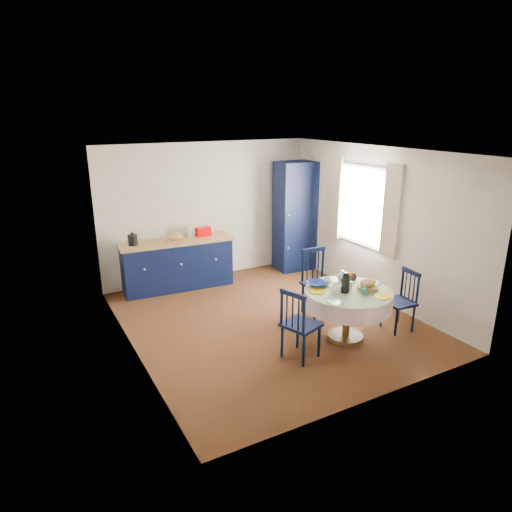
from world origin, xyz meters
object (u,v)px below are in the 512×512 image
(mug_d, at_px, (327,282))
(dining_table, at_px, (348,299))
(chair_left, at_px, (299,324))
(mug_b, at_px, (364,290))
(chair_right, at_px, (401,300))
(pantry_cabinet, at_px, (295,216))
(chair_far, at_px, (318,282))
(mug_c, at_px, (352,278))
(cobalt_bowl, at_px, (317,284))
(kitchen_counter, at_px, (177,263))
(mug_a, at_px, (336,290))

(mug_d, bearing_deg, dining_table, -65.96)
(chair_left, relative_size, mug_d, 8.49)
(mug_b, relative_size, mug_d, 0.96)
(chair_right, bearing_deg, dining_table, -93.44)
(pantry_cabinet, height_order, chair_far, pantry_cabinet)
(dining_table, bearing_deg, chair_far, 81.33)
(pantry_cabinet, distance_m, mug_c, 2.69)
(pantry_cabinet, bearing_deg, dining_table, -105.93)
(chair_far, xyz_separation_m, cobalt_bowl, (-0.41, -0.53, 0.23))
(pantry_cabinet, xyz_separation_m, mug_d, (-1.13, -2.54, -0.29))
(chair_right, height_order, mug_d, chair_right)
(kitchen_counter, relative_size, mug_b, 18.55)
(kitchen_counter, bearing_deg, dining_table, -60.79)
(chair_far, distance_m, mug_b, 1.09)
(chair_right, bearing_deg, chair_far, -138.51)
(mug_a, distance_m, mug_b, 0.37)
(dining_table, relative_size, chair_far, 1.16)
(mug_a, xyz_separation_m, mug_b, (0.32, -0.19, -0.00))
(dining_table, relative_size, mug_c, 9.90)
(mug_b, distance_m, mug_c, 0.50)
(dining_table, distance_m, chair_left, 0.89)
(mug_c, bearing_deg, dining_table, -136.55)
(kitchen_counter, bearing_deg, mug_a, -64.32)
(pantry_cabinet, distance_m, dining_table, 3.05)
(mug_a, bearing_deg, kitchen_counter, 111.80)
(mug_d, bearing_deg, mug_c, -4.81)
(mug_b, xyz_separation_m, mug_c, (0.19, 0.46, -0.00))
(dining_table, bearing_deg, mug_d, 114.04)
(chair_far, distance_m, mug_d, 0.67)
(pantry_cabinet, height_order, mug_c, pantry_cabinet)
(chair_left, distance_m, cobalt_bowl, 0.80)
(chair_right, bearing_deg, mug_a, -91.70)
(kitchen_counter, bearing_deg, cobalt_bowl, -63.04)
(kitchen_counter, xyz_separation_m, mug_c, (1.68, -2.69, 0.31))
(chair_right, relative_size, mug_b, 8.20)
(chair_far, bearing_deg, mug_d, -114.20)
(chair_left, xyz_separation_m, mug_b, (0.98, -0.06, 0.28))
(mug_d, xyz_separation_m, cobalt_bowl, (-0.15, 0.03, -0.02))
(mug_a, bearing_deg, cobalt_bowl, 101.02)
(dining_table, height_order, mug_d, dining_table)
(pantry_cabinet, relative_size, chair_left, 2.23)
(chair_right, bearing_deg, chair_left, -84.65)
(chair_left, height_order, mug_b, chair_left)
(pantry_cabinet, xyz_separation_m, mug_b, (-0.90, -3.04, -0.29))
(cobalt_bowl, bearing_deg, chair_left, -142.14)
(mug_c, height_order, mug_d, mug_d)
(kitchen_counter, distance_m, mug_c, 3.19)
(pantry_cabinet, xyz_separation_m, cobalt_bowl, (-1.28, -2.51, -0.31))
(mug_d, bearing_deg, mug_b, -64.62)
(dining_table, xyz_separation_m, chair_right, (0.86, -0.14, -0.15))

